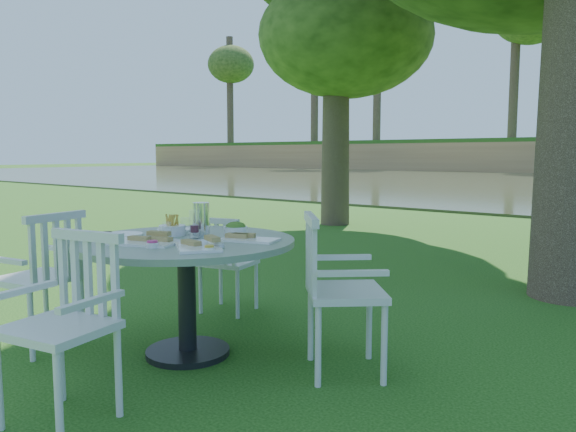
% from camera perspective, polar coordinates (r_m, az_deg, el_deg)
% --- Properties ---
extents(ground, '(140.00, 140.00, 0.00)m').
position_cam_1_polar(ground, '(4.54, -1.63, -10.94)').
color(ground, '#15410D').
rests_on(ground, ground).
extents(table, '(1.44, 1.44, 0.79)m').
position_cam_1_polar(table, '(3.79, -10.31, -4.51)').
color(table, black).
rests_on(table, ground).
extents(chair_ne, '(0.67, 0.68, 0.98)m').
position_cam_1_polar(chair_ne, '(3.45, 4.28, -6.63)').
color(chair_ne, silver).
rests_on(chair_ne, ground).
extents(chair_nw, '(0.50, 0.48, 0.82)m').
position_cam_1_polar(chair_nw, '(4.75, -6.59, -4.20)').
color(chair_nw, silver).
rests_on(chair_nw, ground).
extents(chair_sw, '(0.54, 0.56, 0.95)m').
position_cam_1_polar(chair_sw, '(4.19, -23.34, -5.05)').
color(chair_sw, silver).
rests_on(chair_sw, ground).
extents(chair_se, '(0.56, 0.54, 0.95)m').
position_cam_1_polar(chair_se, '(3.09, -21.06, -8.95)').
color(chair_se, silver).
rests_on(chair_se, ground).
extents(tableware, '(1.19, 0.95, 0.23)m').
position_cam_1_polar(tableware, '(3.81, -10.25, -1.59)').
color(tableware, white).
rests_on(tableware, table).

